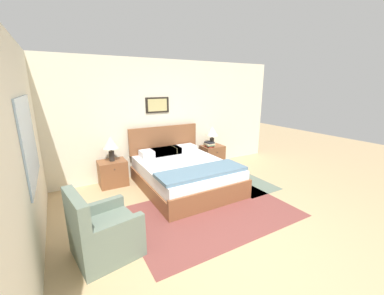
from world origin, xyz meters
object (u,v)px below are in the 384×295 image
bed (184,173)px  table_lamp_near_window (111,144)px  armchair (103,233)px  table_lamp_by_door (212,132)px  nightstand_near_window (113,173)px  nightstand_by_door (212,156)px

bed → table_lamp_near_window: size_ratio=4.10×
armchair → table_lamp_by_door: size_ratio=1.73×
nightstand_near_window → table_lamp_by_door: size_ratio=1.09×
table_lamp_by_door → table_lamp_near_window: bearing=180.0°
nightstand_near_window → nightstand_by_door: (2.50, 0.00, 0.00)m
nightstand_near_window → armchair: bearing=-104.9°
bed → nightstand_near_window: bearing=147.6°
armchair → table_lamp_near_window: bearing=155.0°
nightstand_by_door → table_lamp_by_door: 0.63m
bed → nightstand_near_window: (-1.25, 0.79, -0.03)m
nightstand_by_door → nightstand_near_window: bearing=180.0°
bed → nightstand_by_door: bearing=32.4°
bed → armchair: (-1.81, -1.31, -0.00)m
nightstand_near_window → table_lamp_by_door: bearing=-0.0°
armchair → table_lamp_near_window: size_ratio=1.73×
armchair → table_lamp_by_door: table_lamp_by_door is taller
bed → armchair: bearing=-144.2°
table_lamp_by_door → nightstand_by_door: bearing=2.8°
bed → table_lamp_by_door: bed is taller
table_lamp_by_door → armchair: bearing=-145.4°
bed → table_lamp_near_window: 1.59m
nightstand_near_window → nightstand_by_door: bearing=0.0°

